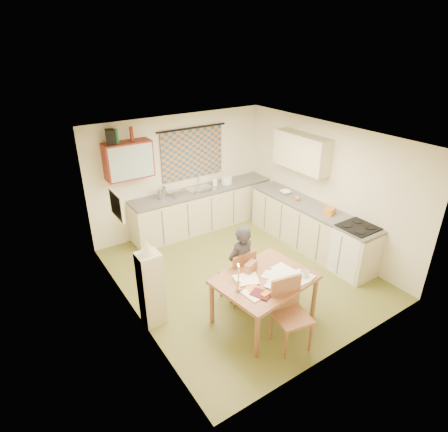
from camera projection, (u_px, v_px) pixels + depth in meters
floor at (241, 273)px, 6.84m from camera, size 4.00×4.50×0.02m
ceiling at (244, 137)px, 5.74m from camera, size 4.00×4.50×0.02m
wall_back at (180, 174)px, 7.99m from camera, size 4.00×0.02×2.50m
wall_front at (351, 276)px, 4.60m from camera, size 4.00×0.02×2.50m
wall_left at (128, 244)px, 5.29m from camera, size 0.02×4.50×2.50m
wall_right at (325, 187)px, 7.29m from camera, size 0.02×4.50×2.50m
window_blind at (192, 154)px, 7.93m from camera, size 1.45×0.03×1.05m
curtain_rod at (192, 128)px, 7.68m from camera, size 1.60×0.04×0.04m
wall_cabinet at (128, 160)px, 7.04m from camera, size 0.90×0.34×0.70m
wall_cabinet_glass at (132, 162)px, 6.91m from camera, size 0.84×0.02×0.64m
upper_cabinet_right at (302, 152)px, 7.35m from camera, size 0.34×1.30×0.70m
framed_print at (117, 205)px, 5.41m from camera, size 0.04×0.50×0.40m
print_canvas at (118, 205)px, 5.43m from camera, size 0.01×0.42×0.32m
counter_back at (205, 208)px, 8.30m from camera, size 3.30×0.62×0.92m
counter_right at (309, 227)px, 7.50m from camera, size 0.62×2.95×0.92m
stove at (354, 250)px, 6.66m from camera, size 0.61×0.61×0.94m
sink at (201, 191)px, 8.08m from camera, size 0.58×0.48×0.10m
tap at (198, 181)px, 8.16m from camera, size 0.04×0.04×0.28m
dish_rack at (178, 194)px, 7.77m from camera, size 0.41×0.37×0.06m
kettle at (162, 193)px, 7.55m from camera, size 0.19×0.19×0.24m
mixing_bowl at (227, 180)px, 8.36m from camera, size 0.30×0.30×0.16m
soap_bottle at (215, 181)px, 8.24m from camera, size 0.17×0.17×0.21m
bowl at (286, 192)px, 7.85m from camera, size 0.29×0.29×0.06m
orange_bag at (330, 211)px, 6.93m from camera, size 0.26×0.22×0.12m
fruit_orange at (298, 198)px, 7.51m from camera, size 0.10×0.10×0.10m
speaker at (110, 137)px, 6.69m from camera, size 0.20×0.23×0.26m
bottle_green at (117, 136)px, 6.74m from camera, size 0.08×0.08×0.26m
bottle_brown at (132, 134)px, 6.89m from camera, size 0.09×0.09×0.26m
dining_table at (264, 298)px, 5.58m from camera, size 1.50×1.22×0.75m
chair_far at (237, 284)px, 6.05m from camera, size 0.43×0.43×0.95m
chair_near at (290, 326)px, 5.14m from camera, size 0.53×0.53×1.00m
person at (241, 265)px, 5.82m from camera, size 0.57×0.44×1.37m
shelf_stand at (151, 289)px, 5.44m from camera, size 0.32×0.30×1.19m
lampshade at (147, 247)px, 5.13m from camera, size 0.20×0.20×0.22m
letter_rack at (251, 267)px, 5.52m from camera, size 0.24×0.17×0.16m
mug at (304, 274)px, 5.42m from camera, size 0.20×0.20×0.10m
magazine at (258, 298)px, 4.98m from camera, size 0.39×0.40×0.02m
book at (248, 292)px, 5.11m from camera, size 0.28×0.31×0.02m
orange_box at (265, 295)px, 5.04m from camera, size 0.13×0.10×0.04m
eyeglasses at (288, 284)px, 5.27m from camera, size 0.14×0.06×0.02m
candle_holder at (238, 285)px, 5.11m from camera, size 0.06×0.06×0.18m
candle at (239, 273)px, 5.02m from camera, size 0.03×0.03×0.22m
candle_flame at (238, 264)px, 5.00m from camera, size 0.02×0.02×0.02m
papers at (276, 279)px, 5.38m from camera, size 1.15×0.75×0.02m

